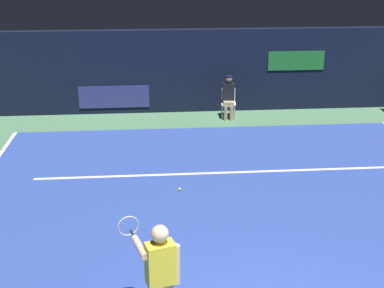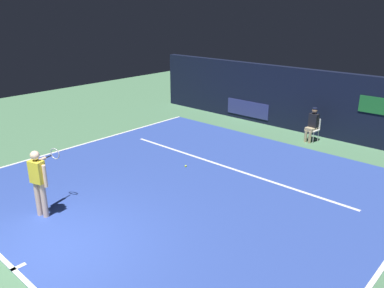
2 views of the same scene
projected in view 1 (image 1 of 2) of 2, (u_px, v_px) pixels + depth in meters
name	position (u px, v px, depth m)	size (l,w,h in m)	color
ground_plane	(233.00, 209.00, 10.59)	(31.52, 31.52, 0.00)	#4C7A56
court_surface	(233.00, 209.00, 10.59)	(10.90, 10.39, 0.01)	#2D479E
line_service	(220.00, 173.00, 12.29)	(8.50, 0.10, 0.01)	white
back_wall	(199.00, 71.00, 16.73)	(15.36, 0.33, 2.60)	black
tennis_player	(160.00, 277.00, 6.69)	(0.81, 0.92, 1.73)	beige
line_judge_on_chair	(229.00, 97.00, 16.13)	(0.48, 0.56, 1.32)	white
tennis_ball	(180.00, 189.00, 11.37)	(0.07, 0.07, 0.07)	#CCE033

